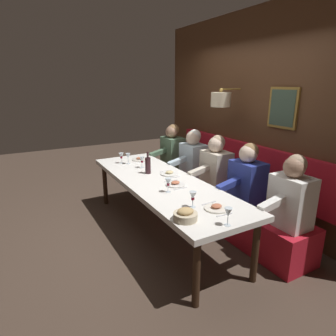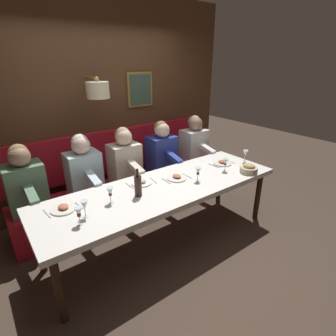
{
  "view_description": "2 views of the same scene",
  "coord_description": "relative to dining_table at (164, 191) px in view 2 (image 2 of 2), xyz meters",
  "views": [
    {
      "loc": [
        -1.6,
        -3.06,
        1.93
      ],
      "look_at": [
        0.05,
        -0.09,
        0.92
      ],
      "focal_mm": 30.74,
      "sensor_mm": 36.0,
      "label": 1
    },
    {
      "loc": [
        -2.14,
        1.56,
        2.06
      ],
      "look_at": [
        0.05,
        -0.09,
        0.92
      ],
      "focal_mm": 28.16,
      "sensor_mm": 36.0,
      "label": 2
    }
  ],
  "objects": [
    {
      "name": "wine_glass_4",
      "position": [
        -0.12,
        -0.39,
        0.18
      ],
      "size": [
        0.07,
        0.07,
        0.16
      ],
      "color": "silver",
      "rests_on": "dining_table"
    },
    {
      "name": "diner_nearest",
      "position": [
        0.88,
        -1.24,
        0.13
      ],
      "size": [
        0.6,
        0.4,
        0.79
      ],
      "color": "white",
      "rests_on": "banquette_bench"
    },
    {
      "name": "diner_far",
      "position": [
        0.88,
        0.59,
        0.13
      ],
      "size": [
        0.6,
        0.4,
        0.79
      ],
      "color": "silver",
      "rests_on": "banquette_bench"
    },
    {
      "name": "back_wall_panel",
      "position": [
        1.46,
        -0.0,
        0.68
      ],
      "size": [
        0.59,
        4.23,
        2.9
      ],
      "color": "#51331E",
      "rests_on": "ground_plane"
    },
    {
      "name": "diner_farthest",
      "position": [
        0.88,
        1.25,
        0.13
      ],
      "size": [
        0.6,
        0.4,
        0.79
      ],
      "color": "#567A5B",
      "rests_on": "banquette_bench"
    },
    {
      "name": "wine_bottle",
      "position": [
        -0.02,
        0.35,
        0.18
      ],
      "size": [
        0.08,
        0.08,
        0.3
      ],
      "color": "#33191E",
      "rests_on": "dining_table"
    },
    {
      "name": "diner_near",
      "position": [
        0.88,
        -0.59,
        0.13
      ],
      "size": [
        0.6,
        0.4,
        0.79
      ],
      "color": "#283893",
      "rests_on": "banquette_bench"
    },
    {
      "name": "wine_glass_5",
      "position": [
        -0.05,
        -1.34,
        0.18
      ],
      "size": [
        0.07,
        0.07,
        0.16
      ],
      "color": "silver",
      "rests_on": "dining_table"
    },
    {
      "name": "diner_middle",
      "position": [
        0.88,
        0.02,
        0.13
      ],
      "size": [
        0.6,
        0.4,
        0.79
      ],
      "color": "beige",
      "rests_on": "banquette_bench"
    },
    {
      "name": "banquette_bench",
      "position": [
        0.89,
        0.0,
        -0.46
      ],
      "size": [
        0.52,
        3.03,
        0.45
      ],
      "primitive_type": "cube",
      "color": "red",
      "rests_on": "ground_plane"
    },
    {
      "name": "place_setting_0",
      "position": [
        0.17,
        1.06,
        0.07
      ],
      "size": [
        0.24,
        0.33,
        0.05
      ],
      "color": "silver",
      "rests_on": "dining_table"
    },
    {
      "name": "wine_glass_1",
      "position": [
        -0.11,
        -0.87,
        0.18
      ],
      "size": [
        0.07,
        0.07,
        0.16
      ],
      "color": "silver",
      "rests_on": "dining_table"
    },
    {
      "name": "place_setting_1",
      "position": [
        0.21,
        0.17,
        0.07
      ],
      "size": [
        0.24,
        0.32,
        0.05
      ],
      "color": "white",
      "rests_on": "dining_table"
    },
    {
      "name": "wine_glass_3",
      "position": [
        -0.08,
        0.93,
        0.18
      ],
      "size": [
        0.07,
        0.07,
        0.16
      ],
      "color": "silver",
      "rests_on": "dining_table"
    },
    {
      "name": "wine_glass_2",
      "position": [
        -0.16,
        1.01,
        0.18
      ],
      "size": [
        0.07,
        0.07,
        0.16
      ],
      "color": "silver",
      "rests_on": "dining_table"
    },
    {
      "name": "place_setting_2",
      "position": [
        0.07,
        -0.23,
        0.07
      ],
      "size": [
        0.24,
        0.32,
        0.05
      ],
      "color": "silver",
      "rests_on": "dining_table"
    },
    {
      "name": "wine_glass_0",
      "position": [
        0.02,
        0.64,
        0.18
      ],
      "size": [
        0.07,
        0.07,
        0.16
      ],
      "color": "silver",
      "rests_on": "dining_table"
    },
    {
      "name": "dining_table",
      "position": [
        0.0,
        0.0,
        0.0
      ],
      "size": [
        0.9,
        2.83,
        0.74
      ],
      "color": "silver",
      "rests_on": "ground_plane"
    },
    {
      "name": "ground_plane",
      "position": [
        0.0,
        0.0,
        -0.68
      ],
      "size": [
        12.0,
        12.0,
        0.0
      ],
      "primitive_type": "plane",
      "color": "#423328"
    },
    {
      "name": "bread_bowl",
      "position": [
        -0.32,
        -1.07,
        0.11
      ],
      "size": [
        0.22,
        0.22,
        0.12
      ],
      "color": "beige",
      "rests_on": "dining_table"
    },
    {
      "name": "place_setting_3",
      "position": [
        0.07,
        -1.03,
        0.07
      ],
      "size": [
        0.24,
        0.32,
        0.05
      ],
      "color": "silver",
      "rests_on": "dining_table"
    }
  ]
}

